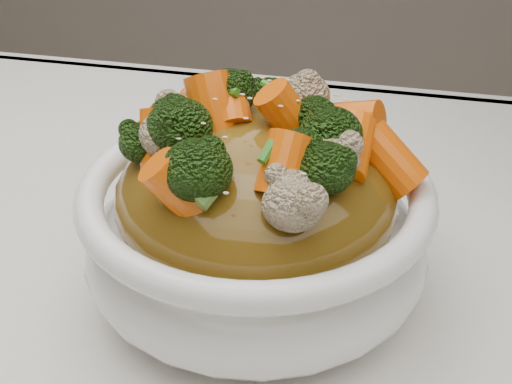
# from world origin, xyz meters

# --- Properties ---
(tablecloth) EXTENTS (1.20, 0.80, 0.04)m
(tablecloth) POSITION_xyz_m (0.00, 0.00, 0.73)
(tablecloth) COLOR white
(tablecloth) RESTS_ON dining_table
(bowl) EXTENTS (0.28, 0.28, 0.09)m
(bowl) POSITION_xyz_m (0.04, 0.05, 0.79)
(bowl) COLOR white
(bowl) RESTS_ON tablecloth
(sauce_base) EXTENTS (0.22, 0.22, 0.10)m
(sauce_base) POSITION_xyz_m (0.04, 0.05, 0.82)
(sauce_base) COLOR brown
(sauce_base) RESTS_ON bowl
(carrots) EXTENTS (0.22, 0.22, 0.05)m
(carrots) POSITION_xyz_m (0.04, 0.05, 0.89)
(carrots) COLOR #F96308
(carrots) RESTS_ON sauce_base
(broccoli) EXTENTS (0.22, 0.22, 0.04)m
(broccoli) POSITION_xyz_m (0.04, 0.05, 0.89)
(broccoli) COLOR black
(broccoli) RESTS_ON sauce_base
(cauliflower) EXTENTS (0.22, 0.22, 0.04)m
(cauliflower) POSITION_xyz_m (0.04, 0.05, 0.88)
(cauliflower) COLOR tan
(cauliflower) RESTS_ON sauce_base
(scallions) EXTENTS (0.17, 0.17, 0.02)m
(scallions) POSITION_xyz_m (0.04, 0.05, 0.89)
(scallions) COLOR #2C721A
(scallions) RESTS_ON sauce_base
(sesame_seeds) EXTENTS (0.20, 0.20, 0.01)m
(sesame_seeds) POSITION_xyz_m (0.04, 0.05, 0.89)
(sesame_seeds) COLOR beige
(sesame_seeds) RESTS_ON sauce_base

